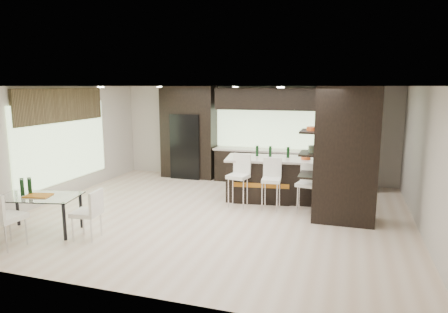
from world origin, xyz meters
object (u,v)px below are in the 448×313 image
(stool_left, at_px, (238,186))
(floor_vase, at_px, (328,191))
(stool_right, at_px, (306,193))
(stool_mid, at_px, (271,189))
(dining_table, at_px, (40,214))
(chair_end, at_px, (87,216))
(bench, at_px, (261,192))
(chair_near, at_px, (7,221))
(kitchen_island, at_px, (278,179))

(stool_left, distance_m, floor_vase, 2.03)
(stool_right, height_order, floor_vase, floor_vase)
(stool_mid, distance_m, dining_table, 4.68)
(floor_vase, relative_size, chair_end, 1.50)
(bench, height_order, chair_end, chair_end)
(chair_near, distance_m, chair_end, 1.27)
(kitchen_island, xyz_separation_m, floor_vase, (1.24, -1.20, 0.11))
(stool_right, height_order, chair_end, stool_right)
(stool_mid, bearing_deg, chair_near, -143.43)
(dining_table, bearing_deg, chair_end, -12.04)
(stool_mid, height_order, chair_near, stool_mid)
(stool_left, xyz_separation_m, chair_end, (-2.05, -2.68, -0.07))
(floor_vase, xyz_separation_m, chair_near, (-5.08, -3.05, -0.16))
(stool_right, distance_m, bench, 1.20)
(kitchen_island, xyz_separation_m, stool_right, (0.75, -0.82, -0.08))
(kitchen_island, relative_size, dining_table, 1.69)
(stool_left, distance_m, stool_right, 1.51)
(stool_mid, xyz_separation_m, dining_table, (-3.84, -2.69, -0.11))
(bench, bearing_deg, stool_left, -137.57)
(kitchen_island, relative_size, stool_left, 2.55)
(chair_end, bearing_deg, stool_left, -44.33)
(dining_table, distance_m, chair_near, 0.74)
(dining_table, relative_size, chair_near, 1.59)
(floor_vase, bearing_deg, stool_left, 169.75)
(stool_left, height_order, bench, stool_left)
(dining_table, xyz_separation_m, chair_near, (0.00, -0.74, 0.11))
(bench, bearing_deg, stool_mid, -65.36)
(stool_mid, xyz_separation_m, chair_end, (-2.81, -2.69, -0.05))
(stool_right, bearing_deg, dining_table, -136.82)
(kitchen_island, height_order, stool_mid, kitchen_island)
(kitchen_island, bearing_deg, dining_table, -145.40)
(chair_end, bearing_deg, bench, -44.68)
(stool_left, height_order, stool_mid, stool_left)
(stool_mid, relative_size, chair_near, 1.00)
(bench, relative_size, chair_near, 1.43)
(bench, distance_m, floor_vase, 1.83)
(stool_mid, xyz_separation_m, bench, (-0.32, 0.51, -0.21))
(stool_left, bearing_deg, dining_table, -127.71)
(floor_vase, bearing_deg, stool_right, 141.66)
(bench, xyz_separation_m, chair_near, (-3.51, -3.93, 0.21))
(stool_mid, bearing_deg, stool_right, -4.16)
(stool_right, xyz_separation_m, bench, (-1.08, 0.49, -0.18))
(kitchen_island, height_order, floor_vase, floor_vase)
(bench, relative_size, chair_end, 1.58)
(kitchen_island, distance_m, floor_vase, 1.73)
(chair_near, bearing_deg, stool_mid, 46.86)
(floor_vase, height_order, chair_near, floor_vase)
(stool_mid, distance_m, stool_right, 0.75)
(stool_right, xyz_separation_m, dining_table, (-4.59, -2.70, -0.08))
(bench, distance_m, dining_table, 4.75)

